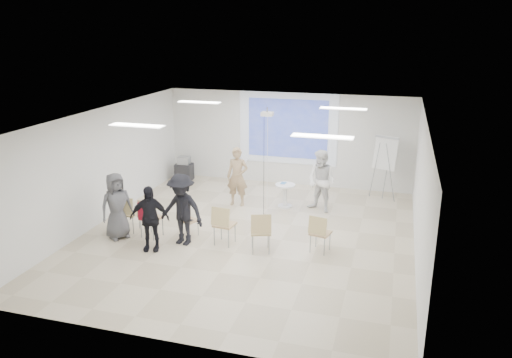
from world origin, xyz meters
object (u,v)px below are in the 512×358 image
(player_left, at_px, (237,173))
(chair_center, at_px, (223,222))
(audience_left, at_px, (149,214))
(audience_mid, at_px, (182,205))
(chair_right_far, at_px, (319,231))
(chair_left_inner, at_px, (187,219))
(laptop, at_px, (189,219))
(chair_left_mid, at_px, (149,216))
(chair_right_inner, at_px, (261,229))
(pedestal_table, at_px, (285,194))
(player_right, at_px, (322,178))
(av_cart, at_px, (184,170))
(chair_far_left, at_px, (127,211))
(audience_outer, at_px, (116,202))
(flipchart_easel, at_px, (385,154))

(player_left, height_order, chair_center, player_left)
(audience_left, height_order, audience_mid, audience_mid)
(player_left, distance_m, chair_right_far, 3.80)
(player_left, distance_m, chair_left_inner, 2.63)
(laptop, height_order, audience_left, audience_left)
(chair_left_mid, height_order, chair_right_inner, same)
(audience_mid, bearing_deg, pedestal_table, 70.12)
(chair_center, bearing_deg, chair_left_mid, -170.81)
(chair_center, height_order, chair_right_far, chair_center)
(audience_left, bearing_deg, chair_right_far, 0.06)
(player_right, distance_m, av_cart, 5.16)
(player_right, distance_m, chair_left_mid, 4.83)
(chair_far_left, xyz_separation_m, chair_right_inner, (3.55, -0.24, 0.02))
(player_right, xyz_separation_m, audience_left, (-3.41, -3.62, -0.08))
(audience_outer, bearing_deg, flipchart_easel, -15.67)
(audience_left, bearing_deg, chair_center, 11.04)
(chair_far_left, bearing_deg, audience_mid, -13.56)
(player_left, distance_m, av_cart, 3.08)
(player_right, bearing_deg, audience_left, -108.55)
(flipchart_easel, bearing_deg, chair_right_far, -84.29)
(player_left, relative_size, audience_left, 1.08)
(chair_left_mid, relative_size, audience_outer, 0.53)
(audience_left, height_order, av_cart, audience_left)
(flipchart_easel, xyz_separation_m, av_cart, (-6.50, 0.11, -1.04))
(player_right, relative_size, audience_mid, 0.98)
(chair_left_mid, bearing_deg, audience_outer, -153.58)
(chair_center, xyz_separation_m, chair_right_far, (2.25, 0.21, -0.04))
(chair_right_far, bearing_deg, audience_mid, -160.05)
(pedestal_table, height_order, chair_center, chair_center)
(chair_center, bearing_deg, audience_outer, -167.33)
(player_right, bearing_deg, chair_left_inner, -112.15)
(chair_center, bearing_deg, chair_right_far, 11.78)
(chair_left_mid, xyz_separation_m, chair_left_inner, (0.87, 0.30, -0.10))
(audience_mid, xyz_separation_m, av_cart, (-2.04, 4.70, -0.61))
(pedestal_table, distance_m, audience_left, 4.37)
(player_right, bearing_deg, chair_right_far, -57.17)
(chair_center, height_order, laptop, chair_center)
(audience_outer, relative_size, flipchart_easel, 0.96)
(player_left, xyz_separation_m, chair_left_mid, (-1.35, -2.85, -0.38))
(chair_left_mid, bearing_deg, chair_far_left, 177.67)
(chair_left_mid, distance_m, laptop, 0.98)
(laptop, xyz_separation_m, audience_outer, (-1.64, -0.59, 0.49))
(laptop, distance_m, flipchart_easel, 6.17)
(laptop, relative_size, audience_mid, 0.15)
(pedestal_table, relative_size, chair_far_left, 0.75)
(chair_far_left, xyz_separation_m, chair_left_inner, (1.56, 0.13, -0.08))
(audience_outer, bearing_deg, chair_center, -46.77)
(player_right, xyz_separation_m, chair_left_inner, (-2.89, -2.71, -0.49))
(chair_far_left, xyz_separation_m, audience_left, (1.04, -0.78, 0.33))
(player_right, height_order, chair_right_far, player_right)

